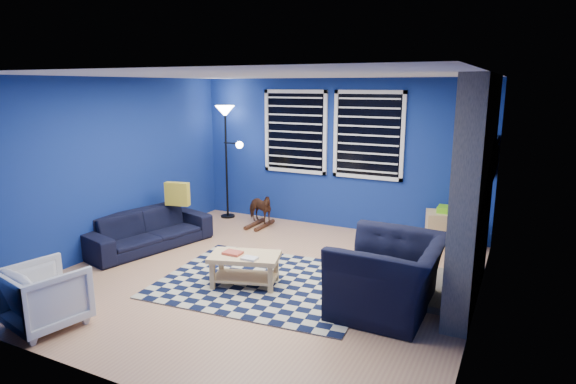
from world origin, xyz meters
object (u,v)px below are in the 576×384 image
object	(u,v)px
tv	(493,160)
sofa	(148,230)
rocking_horse	(259,208)
armchair_big	(389,275)
floor_lamp	(226,127)
coffee_table	(244,263)
cabinet	(448,229)
armchair_bent	(46,296)

from	to	relation	value
tv	sofa	size ratio (longest dim) A/B	0.53
tv	rocking_horse	world-z (taller)	tv
armchair_big	floor_lamp	bearing A→B (deg)	-122.96
coffee_table	armchair_big	bearing A→B (deg)	4.38
tv	sofa	bearing A→B (deg)	-158.49
sofa	cabinet	distance (m)	4.50
floor_lamp	armchair_big	bearing A→B (deg)	-33.50
rocking_horse	coffee_table	world-z (taller)	rocking_horse
armchair_big	cabinet	xyz separation A→B (m)	(0.25, 2.47, -0.13)
sofa	armchair_bent	distance (m)	2.42
sofa	armchair_big	xyz separation A→B (m)	(3.75, -0.43, 0.12)
armchair_big	armchair_bent	bearing A→B (deg)	-57.47
armchair_big	cabinet	world-z (taller)	armchair_big
floor_lamp	cabinet	bearing A→B (deg)	1.11
armchair_bent	cabinet	size ratio (longest dim) A/B	0.97
sofa	cabinet	xyz separation A→B (m)	(4.01, 2.04, -0.00)
armchair_big	floor_lamp	size ratio (longest dim) A/B	0.61
tv	armchair_big	size ratio (longest dim) A/B	0.81
tv	armchair_big	bearing A→B (deg)	-109.69
tv	armchair_big	distance (m)	2.56
tv	floor_lamp	bearing A→B (deg)	177.73
tv	cabinet	xyz separation A→B (m)	(-0.54, 0.25, -1.12)
cabinet	sofa	bearing A→B (deg)	-168.41
tv	rocking_horse	distance (m)	3.76
armchair_big	coffee_table	distance (m)	1.73
armchair_big	coffee_table	size ratio (longest dim) A/B	1.32
cabinet	armchair_bent	bearing A→B (deg)	-142.23
tv	armchair_big	xyz separation A→B (m)	(-0.79, -2.22, -1.00)
sofa	floor_lamp	world-z (taller)	floor_lamp
coffee_table	armchair_bent	bearing A→B (deg)	-126.12
tv	cabinet	size ratio (longest dim) A/B	1.38
rocking_horse	cabinet	size ratio (longest dim) A/B	0.85
armchair_bent	coffee_table	bearing A→B (deg)	-113.89
armchair_big	sofa	bearing A→B (deg)	-95.96
tv	armchair_bent	xyz separation A→B (m)	(-3.79, -4.09, -1.08)
tv	coffee_table	distance (m)	3.62
armchair_bent	floor_lamp	world-z (taller)	floor_lamp
cabinet	floor_lamp	distance (m)	4.12
armchair_bent	rocking_horse	distance (m)	4.00
armchair_big	floor_lamp	world-z (taller)	floor_lamp
armchair_big	floor_lamp	xyz separation A→B (m)	(-3.62, 2.40, 1.26)
armchair_bent	rocking_horse	world-z (taller)	armchair_bent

